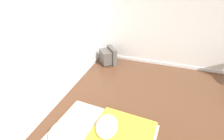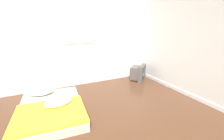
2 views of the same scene
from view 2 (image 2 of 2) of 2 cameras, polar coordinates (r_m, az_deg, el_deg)
wall_back at (r=4.25m, az=-20.94°, el=10.13°), size 8.05×0.08×2.60m
mattress_bed at (r=3.31m, az=-22.32°, el=-13.31°), size 1.33×1.80×0.29m
crt_tv at (r=4.89m, az=10.03°, el=-1.03°), size 0.64×0.62×0.49m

